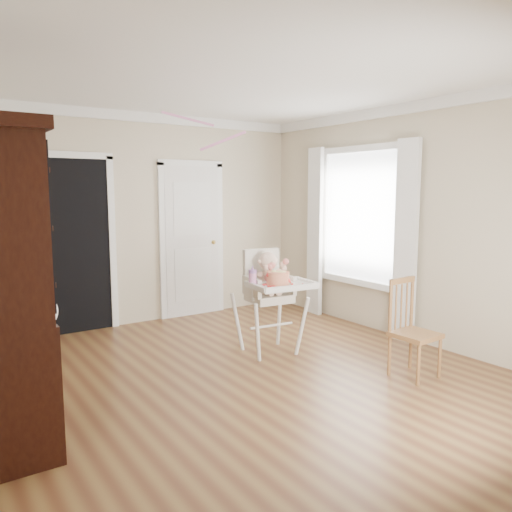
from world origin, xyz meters
TOP-DOWN VIEW (x-y plane):
  - floor at (0.00, 0.00)m, footprint 5.00×5.00m
  - ceiling at (0.00, 0.00)m, footprint 5.00×5.00m
  - wall_back at (0.00, 2.50)m, footprint 4.50×0.00m
  - wall_right at (2.25, 0.00)m, footprint 0.00×5.00m
  - crown_molding at (0.00, 0.00)m, footprint 4.50×5.00m
  - doorway at (-0.90, 2.48)m, footprint 1.06×0.05m
  - closet_door at (0.70, 2.48)m, footprint 0.96×0.09m
  - window_right at (2.18, 0.80)m, footprint 0.13×1.84m
  - high_chair at (0.62, 0.53)m, footprint 0.72×0.87m
  - baby at (0.62, 0.56)m, footprint 0.31×0.25m
  - cake at (0.55, 0.29)m, footprint 0.30×0.30m
  - sippy_cup at (0.33, 0.43)m, footprint 0.08×0.08m
  - dining_chair at (1.32, -0.77)m, footprint 0.39×0.39m
  - streamer at (-0.31, 0.53)m, footprint 0.37×0.36m

SIDE VIEW (x-z plane):
  - floor at x=0.00m, z-range 0.00..0.00m
  - dining_chair at x=1.32m, z-range -0.03..0.88m
  - high_chair at x=0.62m, z-range 0.13..1.26m
  - baby at x=0.62m, z-range 0.61..1.08m
  - cake at x=0.55m, z-range 0.78..0.92m
  - sippy_cup at x=0.33m, z-range 0.77..0.97m
  - closet_door at x=0.70m, z-range -0.04..2.09m
  - doorway at x=-0.90m, z-range 0.00..2.22m
  - window_right at x=2.18m, z-range 0.14..2.44m
  - wall_back at x=0.00m, z-range -0.90..3.60m
  - wall_right at x=2.25m, z-range -1.15..3.85m
  - streamer at x=-0.31m, z-range 2.30..2.45m
  - crown_molding at x=0.00m, z-range 2.58..2.70m
  - ceiling at x=0.00m, z-range 2.70..2.70m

